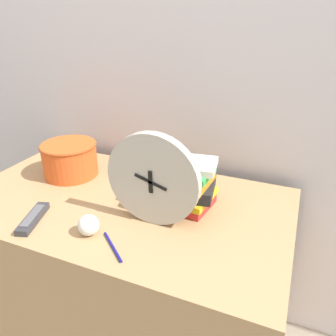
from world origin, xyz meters
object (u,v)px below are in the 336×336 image
Objects in this scene: desk_clock at (153,180)px; basket at (70,158)px; crumpled_paper_ball at (89,225)px; book_stack at (182,184)px; tv_remote at (33,218)px; pen at (113,247)px.

basket is at bearing 158.99° from desk_clock.
basket is at bearing 134.44° from crumpled_paper_ball.
basket is (-0.44, 0.17, -0.07)m from desk_clock.
tv_remote is at bearing -144.82° from book_stack.
desk_clock is at bearing 41.88° from crumpled_paper_ball.
crumpled_paper_ball is 0.10m from pen.
crumpled_paper_ball reaches higher than tv_remote.
crumpled_paper_ball is (0.30, -0.30, -0.04)m from basket.
book_stack is 2.32× the size of pen.
book_stack is at bearing 53.96° from crumpled_paper_ball.
desk_clock reaches higher than pen.
book_stack is 4.11× the size of crumpled_paper_ball.
basket reaches higher than pen.
desk_clock is at bearing -108.76° from book_stack.
desk_clock is at bearing -21.01° from basket.
basket is 0.34m from tv_remote.
pen is (0.39, -0.33, -0.07)m from basket.
pen is (0.10, -0.03, -0.03)m from crumpled_paper_ball.
pen is at bearing -107.56° from desk_clock.
basket is 0.43m from crumpled_paper_ball.
crumpled_paper_ball is (-0.15, -0.13, -0.12)m from desk_clock.
tv_remote is at bearing 177.11° from pen.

